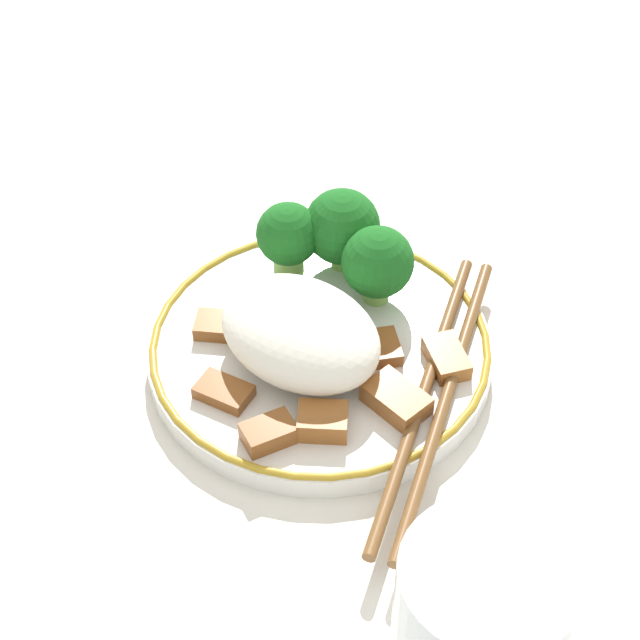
{
  "coord_description": "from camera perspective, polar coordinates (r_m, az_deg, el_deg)",
  "views": [
    {
      "loc": [
        -0.3,
        0.34,
        0.48
      ],
      "look_at": [
        0.0,
        0.0,
        0.03
      ],
      "focal_mm": 60.0,
      "sensor_mm": 36.0,
      "label": 1
    }
  ],
  "objects": [
    {
      "name": "chopsticks",
      "position": [
        0.62,
        6.15,
        -3.99
      ],
      "size": [
        0.11,
        0.22,
        0.01
      ],
      "color": "brown",
      "rests_on": "plate"
    },
    {
      "name": "broccoli_back_center",
      "position": [
        0.68,
        1.17,
        4.98
      ],
      "size": [
        0.05,
        0.05,
        0.06
      ],
      "color": "#7FB756",
      "rests_on": "plate"
    },
    {
      "name": "meat_on_rice_edge",
      "position": [
        0.6,
        0.14,
        -5.43
      ],
      "size": [
        0.04,
        0.03,
        0.01
      ],
      "color": "brown",
      "rests_on": "plate"
    },
    {
      "name": "drinking_glass",
      "position": [
        0.5,
        8.47,
        -16.15
      ],
      "size": [
        0.08,
        0.08,
        0.1
      ],
      "color": "silver",
      "rests_on": "ground_plane"
    },
    {
      "name": "rice_mound",
      "position": [
        0.62,
        -0.86,
        -0.81
      ],
      "size": [
        0.1,
        0.08,
        0.05
      ],
      "color": "white",
      "rests_on": "plate"
    },
    {
      "name": "broccoli_back_right",
      "position": [
        0.68,
        -1.71,
        4.49
      ],
      "size": [
        0.04,
        0.04,
        0.05
      ],
      "color": "#7FB756",
      "rests_on": "plate"
    },
    {
      "name": "meat_near_back",
      "position": [
        0.64,
        2.94,
        -1.55
      ],
      "size": [
        0.04,
        0.04,
        0.01
      ],
      "color": "brown",
      "rests_on": "plate"
    },
    {
      "name": "plate",
      "position": [
        0.66,
        0.0,
        -1.58
      ],
      "size": [
        0.21,
        0.21,
        0.02
      ],
      "color": "white",
      "rests_on": "ground_plane"
    },
    {
      "name": "meat_near_front",
      "position": [
        0.64,
        6.75,
        -2.01
      ],
      "size": [
        0.04,
        0.03,
        0.01
      ],
      "color": "#995B28",
      "rests_on": "plate"
    },
    {
      "name": "meat_far_scatter",
      "position": [
        0.6,
        -2.75,
        -6.04
      ],
      "size": [
        0.03,
        0.03,
        0.01
      ],
      "color": "brown",
      "rests_on": "plate"
    },
    {
      "name": "broccoli_back_left",
      "position": [
        0.66,
        3.03,
        3.09
      ],
      "size": [
        0.05,
        0.05,
        0.05
      ],
      "color": "#7FB756",
      "rests_on": "plate"
    },
    {
      "name": "meat_mid_right",
      "position": [
        0.66,
        -5.34,
        -0.31
      ],
      "size": [
        0.04,
        0.03,
        0.01
      ],
      "color": "brown",
      "rests_on": "plate"
    },
    {
      "name": "meat_mid_left",
      "position": [
        0.67,
        -1.98,
        0.46
      ],
      "size": [
        0.04,
        0.04,
        0.01
      ],
      "color": "brown",
      "rests_on": "plate"
    },
    {
      "name": "ground_plane",
      "position": [
        0.66,
        0.0,
        -2.12
      ],
      "size": [
        3.0,
        3.0,
        0.0
      ],
      "primitive_type": "plane",
      "color": "silver"
    },
    {
      "name": "meat_near_left",
      "position": [
        0.62,
        -5.15,
        -3.83
      ],
      "size": [
        0.04,
        0.03,
        0.01
      ],
      "color": "brown",
      "rests_on": "plate"
    },
    {
      "name": "meat_near_right",
      "position": [
        0.61,
        4.1,
        -4.25
      ],
      "size": [
        0.04,
        0.03,
        0.01
      ],
      "color": "brown",
      "rests_on": "plate"
    }
  ]
}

